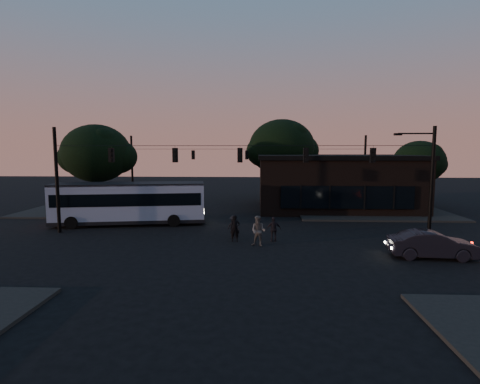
{
  "coord_description": "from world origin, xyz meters",
  "views": [
    {
      "loc": [
        1.2,
        -21.77,
        5.91
      ],
      "look_at": [
        0.0,
        4.0,
        3.0
      ],
      "focal_mm": 28.0,
      "sensor_mm": 36.0,
      "label": 1
    }
  ],
  "objects_px": {
    "car": "(432,245)",
    "pedestrian_a": "(235,228)",
    "pedestrian_b": "(258,231)",
    "pedestrian_c": "(274,229)",
    "building": "(335,182)",
    "pedestrian_d": "(234,227)",
    "bus": "(130,201)"
  },
  "relations": [
    {
      "from": "pedestrian_c",
      "to": "pedestrian_b",
      "type": "bearing_deg",
      "value": 42.79
    },
    {
      "from": "car",
      "to": "pedestrian_a",
      "type": "xyz_separation_m",
      "value": [
        -11.03,
        3.22,
        0.11
      ]
    },
    {
      "from": "pedestrian_c",
      "to": "building",
      "type": "bearing_deg",
      "value": -122.86
    },
    {
      "from": "pedestrian_b",
      "to": "pedestrian_c",
      "type": "relative_size",
      "value": 1.16
    },
    {
      "from": "bus",
      "to": "pedestrian_a",
      "type": "xyz_separation_m",
      "value": [
        8.67,
        -5.16,
        -1.0
      ]
    },
    {
      "from": "pedestrian_b",
      "to": "pedestrian_d",
      "type": "distance_m",
      "value": 2.69
    },
    {
      "from": "pedestrian_a",
      "to": "pedestrian_c",
      "type": "xyz_separation_m",
      "value": [
        2.51,
        0.09,
        -0.05
      ]
    },
    {
      "from": "car",
      "to": "pedestrian_c",
      "type": "height_order",
      "value": "pedestrian_c"
    },
    {
      "from": "building",
      "to": "pedestrian_c",
      "type": "height_order",
      "value": "building"
    },
    {
      "from": "pedestrian_a",
      "to": "pedestrian_c",
      "type": "relative_size",
      "value": 1.06
    },
    {
      "from": "car",
      "to": "pedestrian_a",
      "type": "height_order",
      "value": "pedestrian_a"
    },
    {
      "from": "bus",
      "to": "pedestrian_b",
      "type": "distance_m",
      "value": 11.99
    },
    {
      "from": "building",
      "to": "pedestrian_a",
      "type": "relative_size",
      "value": 8.93
    },
    {
      "from": "pedestrian_a",
      "to": "pedestrian_d",
      "type": "xyz_separation_m",
      "value": [
        -0.15,
        1.01,
        -0.1
      ]
    },
    {
      "from": "car",
      "to": "pedestrian_a",
      "type": "distance_m",
      "value": 11.5
    },
    {
      "from": "bus",
      "to": "pedestrian_b",
      "type": "xyz_separation_m",
      "value": [
        10.19,
        -6.26,
        -0.92
      ]
    },
    {
      "from": "building",
      "to": "bus",
      "type": "xyz_separation_m",
      "value": [
        -17.9,
        -8.86,
        -0.85
      ]
    },
    {
      "from": "car",
      "to": "pedestrian_c",
      "type": "bearing_deg",
      "value": 72.88
    },
    {
      "from": "pedestrian_b",
      "to": "pedestrian_c",
      "type": "xyz_separation_m",
      "value": [
        1.0,
        1.19,
        -0.13
      ]
    },
    {
      "from": "bus",
      "to": "car",
      "type": "distance_m",
      "value": 21.45
    },
    {
      "from": "building",
      "to": "pedestrian_d",
      "type": "distance_m",
      "value": 16.16
    },
    {
      "from": "building",
      "to": "pedestrian_c",
      "type": "distance_m",
      "value": 15.58
    },
    {
      "from": "pedestrian_d",
      "to": "pedestrian_a",
      "type": "bearing_deg",
      "value": 125.05
    },
    {
      "from": "pedestrian_a",
      "to": "pedestrian_b",
      "type": "xyz_separation_m",
      "value": [
        1.51,
        -1.1,
        0.08
      ]
    },
    {
      "from": "building",
      "to": "pedestrian_c",
      "type": "xyz_separation_m",
      "value": [
        -6.72,
        -13.93,
        -1.9
      ]
    },
    {
      "from": "building",
      "to": "pedestrian_a",
      "type": "bearing_deg",
      "value": -123.36
    },
    {
      "from": "pedestrian_a",
      "to": "pedestrian_d",
      "type": "bearing_deg",
      "value": 92.2
    },
    {
      "from": "pedestrian_c",
      "to": "bus",
      "type": "bearing_deg",
      "value": -31.52
    },
    {
      "from": "pedestrian_a",
      "to": "pedestrian_d",
      "type": "distance_m",
      "value": 1.02
    },
    {
      "from": "pedestrian_a",
      "to": "car",
      "type": "bearing_deg",
      "value": -22.59
    },
    {
      "from": "car",
      "to": "building",
      "type": "bearing_deg",
      "value": 10.09
    },
    {
      "from": "bus",
      "to": "pedestrian_b",
      "type": "relative_size",
      "value": 6.39
    }
  ]
}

